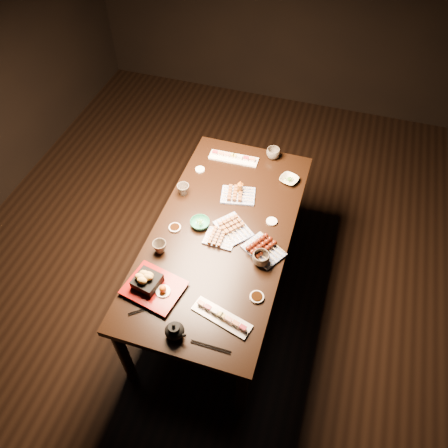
{
  "coord_description": "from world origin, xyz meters",
  "views": [
    {
      "loc": [
        0.82,
        -1.97,
        3.01
      ],
      "look_at": [
        0.25,
        -0.18,
        0.77
      ],
      "focal_mm": 35.0,
      "sensor_mm": 36.0,
      "label": 1
    }
  ],
  "objects_px": {
    "yakitori_plate_center": "(220,237)",
    "teapot": "(174,330)",
    "yakitori_plate_right": "(233,227)",
    "dining_table": "(222,264)",
    "teacup_far_left": "(183,190)",
    "teacup_far_right": "(273,153)",
    "tempura_tray": "(153,284)",
    "edamame_bowl_cream": "(289,180)",
    "sushi_platter_near": "(222,316)",
    "sushi_platter_far": "(234,157)",
    "teacup_near_left": "(160,247)",
    "yakitori_plate_left": "(238,193)",
    "teacup_mid_right": "(261,259)",
    "condiment_bottle": "(240,187)",
    "edamame_bowl_green": "(200,223)"
  },
  "relations": [
    {
      "from": "yakitori_plate_center",
      "to": "condiment_bottle",
      "type": "distance_m",
      "value": 0.44
    },
    {
      "from": "sushi_platter_near",
      "to": "teacup_far_right",
      "type": "distance_m",
      "value": 1.43
    },
    {
      "from": "dining_table",
      "to": "teacup_far_left",
      "type": "bearing_deg",
      "value": 151.48
    },
    {
      "from": "sushi_platter_far",
      "to": "yakitori_plate_right",
      "type": "relative_size",
      "value": 1.56
    },
    {
      "from": "dining_table",
      "to": "teacup_far_left",
      "type": "height_order",
      "value": "teacup_far_left"
    },
    {
      "from": "yakitori_plate_center",
      "to": "teapot",
      "type": "xyz_separation_m",
      "value": [
        -0.03,
        -0.71,
        0.03
      ]
    },
    {
      "from": "edamame_bowl_cream",
      "to": "yakitori_plate_left",
      "type": "bearing_deg",
      "value": -140.5
    },
    {
      "from": "sushi_platter_near",
      "to": "edamame_bowl_green",
      "type": "bearing_deg",
      "value": 134.64
    },
    {
      "from": "dining_table",
      "to": "tempura_tray",
      "type": "xyz_separation_m",
      "value": [
        -0.25,
        -0.55,
        0.44
      ]
    },
    {
      "from": "teacup_near_left",
      "to": "teacup_mid_right",
      "type": "relative_size",
      "value": 0.81
    },
    {
      "from": "teacup_far_left",
      "to": "condiment_bottle",
      "type": "bearing_deg",
      "value": 17.74
    },
    {
      "from": "teacup_far_left",
      "to": "teacup_mid_right",
      "type": "bearing_deg",
      "value": -31.78
    },
    {
      "from": "teapot",
      "to": "dining_table",
      "type": "bearing_deg",
      "value": 101.49
    },
    {
      "from": "teacup_near_left",
      "to": "teacup_far_left",
      "type": "distance_m",
      "value": 0.53
    },
    {
      "from": "edamame_bowl_cream",
      "to": "tempura_tray",
      "type": "distance_m",
      "value": 1.29
    },
    {
      "from": "yakitori_plate_left",
      "to": "yakitori_plate_center",
      "type": "bearing_deg",
      "value": -101.77
    },
    {
      "from": "dining_table",
      "to": "yakitori_plate_right",
      "type": "height_order",
      "value": "yakitori_plate_right"
    },
    {
      "from": "yakitori_plate_left",
      "to": "teacup_far_left",
      "type": "height_order",
      "value": "teacup_far_left"
    },
    {
      "from": "sushi_platter_far",
      "to": "teacup_far_right",
      "type": "xyz_separation_m",
      "value": [
        0.28,
        0.11,
        0.02
      ]
    },
    {
      "from": "dining_table",
      "to": "condiment_bottle",
      "type": "bearing_deg",
      "value": 93.17
    },
    {
      "from": "dining_table",
      "to": "teacup_near_left",
      "type": "relative_size",
      "value": 20.22
    },
    {
      "from": "yakitori_plate_left",
      "to": "teacup_mid_right",
      "type": "xyz_separation_m",
      "value": [
        0.3,
        -0.51,
        0.01
      ]
    },
    {
      "from": "teacup_near_left",
      "to": "edamame_bowl_cream",
      "type": "bearing_deg",
      "value": 53.18
    },
    {
      "from": "sushi_platter_near",
      "to": "tempura_tray",
      "type": "distance_m",
      "value": 0.45
    },
    {
      "from": "dining_table",
      "to": "sushi_platter_far",
      "type": "bearing_deg",
      "value": 106.37
    },
    {
      "from": "teacup_far_right",
      "to": "tempura_tray",
      "type": "bearing_deg",
      "value": -106.41
    },
    {
      "from": "yakitori_plate_right",
      "to": "teacup_far_left",
      "type": "xyz_separation_m",
      "value": [
        -0.44,
        0.21,
        0.01
      ]
    },
    {
      "from": "tempura_tray",
      "to": "edamame_bowl_green",
      "type": "bearing_deg",
      "value": 91.67
    },
    {
      "from": "teapot",
      "to": "yakitori_plate_right",
      "type": "bearing_deg",
      "value": 96.83
    },
    {
      "from": "yakitori_plate_center",
      "to": "teacup_far_left",
      "type": "bearing_deg",
      "value": 141.06
    },
    {
      "from": "tempura_tray",
      "to": "teacup_mid_right",
      "type": "bearing_deg",
      "value": 45.53
    },
    {
      "from": "teacup_near_left",
      "to": "edamame_bowl_green",
      "type": "bearing_deg",
      "value": 58.59
    },
    {
      "from": "tempura_tray",
      "to": "teacup_near_left",
      "type": "bearing_deg",
      "value": 116.86
    },
    {
      "from": "teapot",
      "to": "sushi_platter_near",
      "type": "bearing_deg",
      "value": 52.08
    },
    {
      "from": "yakitori_plate_left",
      "to": "sushi_platter_far",
      "type": "bearing_deg",
      "value": 100.04
    },
    {
      "from": "yakitori_plate_center",
      "to": "teapot",
      "type": "relative_size",
      "value": 1.55
    },
    {
      "from": "yakitori_plate_center",
      "to": "yakitori_plate_right",
      "type": "height_order",
      "value": "yakitori_plate_right"
    },
    {
      "from": "teacup_mid_right",
      "to": "sushi_platter_far",
      "type": "bearing_deg",
      "value": 116.6
    },
    {
      "from": "yakitori_plate_left",
      "to": "teacup_mid_right",
      "type": "bearing_deg",
      "value": -71.01
    },
    {
      "from": "sushi_platter_far",
      "to": "yakitori_plate_center",
      "type": "bearing_deg",
      "value": 98.46
    },
    {
      "from": "yakitori_plate_left",
      "to": "yakitori_plate_right",
      "type": "bearing_deg",
      "value": -90.94
    },
    {
      "from": "sushi_platter_far",
      "to": "teacup_mid_right",
      "type": "relative_size",
      "value": 3.44
    },
    {
      "from": "yakitori_plate_right",
      "to": "edamame_bowl_green",
      "type": "xyz_separation_m",
      "value": [
        -0.22,
        -0.03,
        -0.01
      ]
    },
    {
      "from": "dining_table",
      "to": "edamame_bowl_green",
      "type": "distance_m",
      "value": 0.43
    },
    {
      "from": "tempura_tray",
      "to": "teapot",
      "type": "height_order",
      "value": "tempura_tray"
    },
    {
      "from": "sushi_platter_near",
      "to": "yakitori_plate_center",
      "type": "height_order",
      "value": "yakitori_plate_center"
    },
    {
      "from": "sushi_platter_far",
      "to": "edamame_bowl_cream",
      "type": "bearing_deg",
      "value": 164.59
    },
    {
      "from": "sushi_platter_near",
      "to": "teacup_mid_right",
      "type": "relative_size",
      "value": 3.28
    },
    {
      "from": "yakitori_plate_center",
      "to": "teacup_near_left",
      "type": "height_order",
      "value": "teacup_near_left"
    },
    {
      "from": "edamame_bowl_cream",
      "to": "teapot",
      "type": "distance_m",
      "value": 1.43
    }
  ]
}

